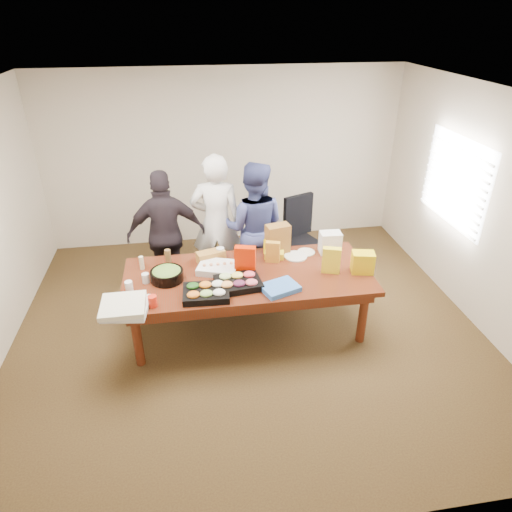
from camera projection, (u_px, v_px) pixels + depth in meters
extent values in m
cube|color=#47301E|center=(248.00, 328.00, 5.53)|extent=(5.50, 5.00, 0.02)
cube|color=white|center=(246.00, 94.00, 4.22)|extent=(5.50, 5.00, 0.02)
cube|color=beige|center=(225.00, 159.00, 7.03)|extent=(5.50, 0.04, 2.70)
cube|color=beige|center=(306.00, 402.00, 2.71)|extent=(5.50, 0.04, 2.70)
cube|color=beige|center=(482.00, 211.00, 5.25)|extent=(0.04, 5.00, 2.70)
cube|color=white|center=(455.00, 181.00, 5.69)|extent=(0.03, 1.40, 1.10)
cube|color=beige|center=(452.00, 181.00, 5.69)|extent=(0.04, 1.36, 1.00)
cube|color=#4C1C0F|center=(248.00, 302.00, 5.34)|extent=(2.80, 1.20, 0.75)
cube|color=black|center=(300.00, 241.00, 6.35)|extent=(0.73, 0.73, 1.10)
imported|color=silver|center=(217.00, 223.00, 5.94)|extent=(0.74, 0.54, 1.86)
imported|color=navy|center=(254.00, 227.00, 5.95)|extent=(0.99, 0.86, 1.76)
imported|color=black|center=(166.00, 234.00, 5.84)|extent=(1.02, 0.48, 1.70)
cube|color=black|center=(206.00, 293.00, 4.76)|extent=(0.50, 0.40, 0.07)
cube|color=black|center=(238.00, 283.00, 4.93)|extent=(0.53, 0.43, 0.07)
cube|color=white|center=(218.00, 268.00, 5.21)|extent=(0.53, 0.46, 0.08)
cylinder|color=black|center=(167.00, 275.00, 5.03)|extent=(0.46, 0.46, 0.12)
cube|color=#3870CB|center=(280.00, 288.00, 4.86)|extent=(0.46, 0.40, 0.06)
cube|color=#B81E00|center=(245.00, 260.00, 5.10)|extent=(0.25, 0.15, 0.34)
cube|color=yellow|center=(331.00, 260.00, 5.13)|extent=(0.22, 0.14, 0.31)
cube|color=#C18325|center=(273.00, 252.00, 5.36)|extent=(0.18, 0.12, 0.26)
cylinder|color=silver|center=(220.00, 253.00, 5.44)|extent=(0.10, 0.10, 0.15)
cylinder|color=#FFCC02|center=(266.00, 247.00, 5.55)|extent=(0.08, 0.08, 0.19)
cylinder|color=brown|center=(168.00, 258.00, 5.28)|extent=(0.07, 0.07, 0.21)
cylinder|color=beige|center=(142.00, 263.00, 5.23)|extent=(0.06, 0.06, 0.16)
cube|color=yellow|center=(274.00, 255.00, 5.49)|extent=(0.25, 0.18, 0.08)
cube|color=olive|center=(211.00, 256.00, 5.39)|extent=(0.36, 0.23, 0.13)
cube|color=brown|center=(278.00, 239.00, 5.53)|extent=(0.31, 0.22, 0.37)
cylinder|color=red|center=(153.00, 301.00, 4.59)|extent=(0.10, 0.10, 0.12)
cylinder|color=white|center=(129.00, 286.00, 4.83)|extent=(0.10, 0.10, 0.11)
cylinder|color=silver|center=(146.00, 278.00, 4.98)|extent=(0.09, 0.09, 0.11)
cube|color=silver|center=(126.00, 308.00, 4.54)|extent=(0.49, 0.49, 0.05)
cube|color=silver|center=(123.00, 306.00, 4.49)|extent=(0.44, 0.44, 0.05)
cylinder|color=silver|center=(296.00, 256.00, 5.52)|extent=(0.28, 0.28, 0.02)
cylinder|color=silver|center=(306.00, 252.00, 5.61)|extent=(0.27, 0.27, 0.01)
cylinder|color=beige|center=(277.00, 253.00, 5.54)|extent=(0.21, 0.21, 0.06)
cylinder|color=beige|center=(211.00, 256.00, 5.48)|extent=(0.19, 0.19, 0.06)
cube|color=white|center=(330.00, 243.00, 5.56)|extent=(0.26, 0.19, 0.27)
cube|color=yellow|center=(363.00, 262.00, 5.15)|extent=(0.28, 0.22, 0.25)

